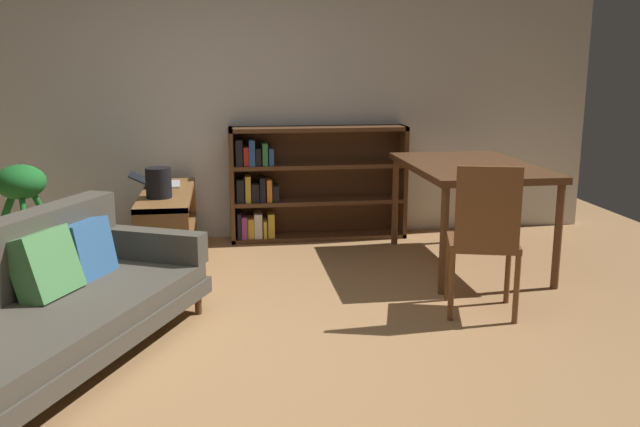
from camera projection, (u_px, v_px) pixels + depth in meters
name	position (u px, v px, depth m)	size (l,w,h in m)	color
ground_plane	(232.00, 358.00, 3.69)	(8.16, 8.16, 0.00)	#A87A4C
back_wall_panel	(223.00, 87.00, 6.00)	(6.80, 0.10, 2.70)	silver
fabric_couch	(31.00, 304.00, 3.51)	(1.64, 2.23, 0.75)	#56351E
media_console	(169.00, 228.00, 5.38)	(0.39, 1.29, 0.58)	brown
open_laptop	(157.00, 182.00, 5.54)	(0.41, 0.34, 0.11)	silver
desk_speaker	(159.00, 183.00, 5.04)	(0.19, 0.19, 0.23)	black
potted_floor_plant	(23.00, 204.00, 5.23)	(0.48, 0.49, 0.81)	#9E9389
dining_table	(470.00, 173.00, 5.26)	(0.92, 1.43, 0.80)	#56351E
dining_chair_near	(485.00, 234.00, 4.19)	(0.52, 0.50, 0.97)	brown
bookshelf	(305.00, 184.00, 6.12)	(1.58, 0.29, 1.01)	#56351E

